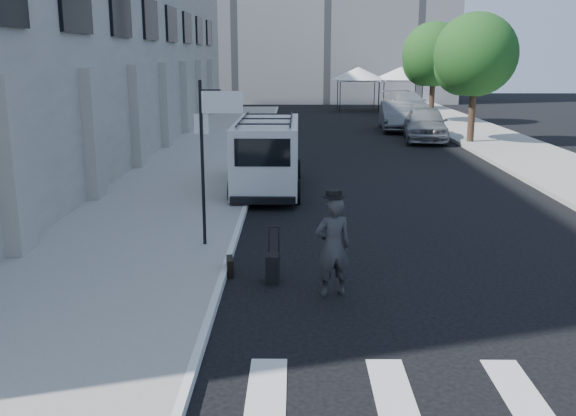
{
  "coord_description": "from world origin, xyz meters",
  "views": [
    {
      "loc": [
        -0.65,
        -10.14,
        4.18
      ],
      "look_at": [
        -0.78,
        1.78,
        1.3
      ],
      "focal_mm": 40.0,
      "sensor_mm": 36.0,
      "label": 1
    }
  ],
  "objects_px": {
    "briefcase": "(230,266)",
    "suitcase": "(273,268)",
    "businessman": "(333,247)",
    "parked_car_b": "(397,116)",
    "cargo_van": "(267,154)",
    "parked_car_a": "(425,124)",
    "parked_car_c": "(406,104)"
  },
  "relations": [
    {
      "from": "briefcase",
      "to": "suitcase",
      "type": "distance_m",
      "value": 0.94
    },
    {
      "from": "businessman",
      "to": "parked_car_b",
      "type": "height_order",
      "value": "businessman"
    },
    {
      "from": "briefcase",
      "to": "cargo_van",
      "type": "xyz_separation_m",
      "value": [
        0.4,
        7.94,
        0.96
      ]
    },
    {
      "from": "briefcase",
      "to": "parked_car_a",
      "type": "distance_m",
      "value": 21.08
    },
    {
      "from": "briefcase",
      "to": "parked_car_b",
      "type": "bearing_deg",
      "value": 65.55
    },
    {
      "from": "businessman",
      "to": "suitcase",
      "type": "bearing_deg",
      "value": -46.66
    },
    {
      "from": "suitcase",
      "to": "cargo_van",
      "type": "height_order",
      "value": "cargo_van"
    },
    {
      "from": "parked_car_a",
      "to": "parked_car_b",
      "type": "bearing_deg",
      "value": 106.53
    },
    {
      "from": "briefcase",
      "to": "parked_car_c",
      "type": "distance_m",
      "value": 32.83
    },
    {
      "from": "parked_car_c",
      "to": "parked_car_b",
      "type": "bearing_deg",
      "value": -109.73
    },
    {
      "from": "suitcase",
      "to": "parked_car_c",
      "type": "relative_size",
      "value": 0.18
    },
    {
      "from": "briefcase",
      "to": "suitcase",
      "type": "bearing_deg",
      "value": -33.92
    },
    {
      "from": "cargo_van",
      "to": "parked_car_a",
      "type": "height_order",
      "value": "cargo_van"
    },
    {
      "from": "briefcase",
      "to": "parked_car_c",
      "type": "xyz_separation_m",
      "value": [
        8.7,
        31.65,
        0.68
      ]
    },
    {
      "from": "businessman",
      "to": "cargo_van",
      "type": "height_order",
      "value": "cargo_van"
    },
    {
      "from": "cargo_van",
      "to": "briefcase",
      "type": "bearing_deg",
      "value": -92.49
    },
    {
      "from": "businessman",
      "to": "briefcase",
      "type": "xyz_separation_m",
      "value": [
        -1.92,
        1.05,
        -0.73
      ]
    },
    {
      "from": "cargo_van",
      "to": "parked_car_b",
      "type": "height_order",
      "value": "cargo_van"
    },
    {
      "from": "suitcase",
      "to": "parked_car_a",
      "type": "bearing_deg",
      "value": 75.97
    },
    {
      "from": "cargo_van",
      "to": "parked_car_a",
      "type": "distance_m",
      "value": 13.75
    },
    {
      "from": "parked_car_b",
      "to": "businessman",
      "type": "bearing_deg",
      "value": -97.65
    },
    {
      "from": "cargo_van",
      "to": "parked_car_a",
      "type": "relative_size",
      "value": 1.17
    },
    {
      "from": "suitcase",
      "to": "parked_car_b",
      "type": "xyz_separation_m",
      "value": [
        6.05,
        24.45,
        0.51
      ]
    },
    {
      "from": "suitcase",
      "to": "cargo_van",
      "type": "distance_m",
      "value": 8.4
    },
    {
      "from": "parked_car_c",
      "to": "briefcase",
      "type": "bearing_deg",
      "value": -111.79
    },
    {
      "from": "suitcase",
      "to": "briefcase",
      "type": "bearing_deg",
      "value": 159.15
    },
    {
      "from": "briefcase",
      "to": "parked_car_b",
      "type": "relative_size",
      "value": 0.09
    },
    {
      "from": "parked_car_a",
      "to": "parked_car_b",
      "type": "height_order",
      "value": "parked_car_a"
    },
    {
      "from": "businessman",
      "to": "cargo_van",
      "type": "xyz_separation_m",
      "value": [
        -1.52,
        9.0,
        0.24
      ]
    },
    {
      "from": "briefcase",
      "to": "parked_car_b",
      "type": "height_order",
      "value": "parked_car_b"
    },
    {
      "from": "cargo_van",
      "to": "parked_car_a",
      "type": "bearing_deg",
      "value": 58.74
    },
    {
      "from": "suitcase",
      "to": "parked_car_a",
      "type": "height_order",
      "value": "parked_car_a"
    }
  ]
}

